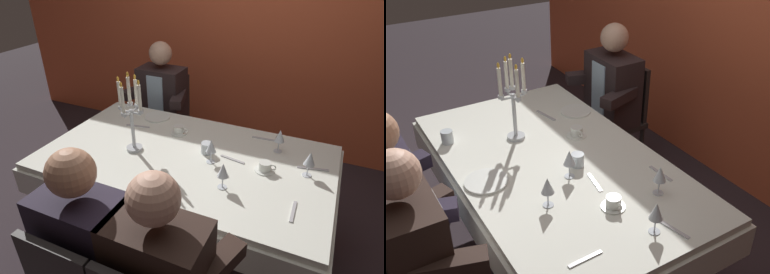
# 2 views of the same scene
# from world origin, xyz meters

# --- Properties ---
(ground_plane) EXTENTS (12.00, 12.00, 0.00)m
(ground_plane) POSITION_xyz_m (0.00, 0.00, 0.00)
(ground_plane) COLOR #31282D
(back_wall) EXTENTS (6.00, 0.12, 2.70)m
(back_wall) POSITION_xyz_m (0.00, 1.66, 1.35)
(back_wall) COLOR #E25F38
(back_wall) RESTS_ON ground_plane
(dining_table) EXTENTS (1.94, 1.14, 0.74)m
(dining_table) POSITION_xyz_m (0.00, 0.00, 0.62)
(dining_table) COLOR white
(dining_table) RESTS_ON ground_plane
(candelabra) EXTENTS (0.19, 0.19, 0.55)m
(candelabra) POSITION_xyz_m (-0.35, -0.08, 1.00)
(candelabra) COLOR silver
(candelabra) RESTS_ON dining_table
(dinner_plate_0) EXTENTS (0.24, 0.24, 0.01)m
(dinner_plate_0) POSITION_xyz_m (-0.00, -0.42, 0.75)
(dinner_plate_0) COLOR white
(dinner_plate_0) RESTS_ON dining_table
(dinner_plate_1) EXTENTS (0.21, 0.21, 0.01)m
(dinner_plate_1) POSITION_xyz_m (-0.45, 0.42, 0.75)
(dinner_plate_1) COLOR white
(dinner_plate_1) RESTS_ON dining_table
(wine_glass_0) EXTENTS (0.07, 0.07, 0.16)m
(wine_glass_0) POSITION_xyz_m (0.77, 0.10, 0.85)
(wine_glass_0) COLOR silver
(wine_glass_0) RESTS_ON dining_table
(wine_glass_1) EXTENTS (0.07, 0.07, 0.16)m
(wine_glass_1) POSITION_xyz_m (0.19, -0.01, 0.85)
(wine_glass_1) COLOR silver
(wine_glass_1) RESTS_ON dining_table
(wine_glass_2) EXTENTS (0.07, 0.07, 0.16)m
(wine_glass_2) POSITION_xyz_m (0.55, 0.30, 0.86)
(wine_glass_2) COLOR silver
(wine_glass_2) RESTS_ON dining_table
(wine_glass_3) EXTENTS (0.07, 0.07, 0.16)m
(wine_glass_3) POSITION_xyz_m (0.34, -0.23, 0.85)
(wine_glass_3) COLOR silver
(wine_glass_3) RESTS_ON dining_table
(water_tumbler_0) EXTENTS (0.07, 0.07, 0.08)m
(water_tumbler_0) POSITION_xyz_m (0.12, 0.08, 0.78)
(water_tumbler_0) COLOR silver
(water_tumbler_0) RESTS_ON dining_table
(water_tumbler_1) EXTENTS (0.07, 0.07, 0.08)m
(water_tumbler_1) POSITION_xyz_m (-0.52, -0.46, 0.78)
(water_tumbler_1) COLOR silver
(water_tumbler_1) RESTS_ON dining_table
(coffee_cup_0) EXTENTS (0.13, 0.12, 0.06)m
(coffee_cup_0) POSITION_xyz_m (0.53, 0.04, 0.77)
(coffee_cup_0) COLOR white
(coffee_cup_0) RESTS_ON dining_table
(coffee_cup_1) EXTENTS (0.13, 0.12, 0.06)m
(coffee_cup_1) POSITION_xyz_m (-0.17, 0.25, 0.77)
(coffee_cup_1) COLOR white
(coffee_cup_1) RESTS_ON dining_table
(fork_0) EXTENTS (0.17, 0.05, 0.01)m
(fork_0) POSITION_xyz_m (0.31, 0.07, 0.74)
(fork_0) COLOR #B7B7BC
(fork_0) RESTS_ON dining_table
(spoon_1) EXTENTS (0.02, 0.17, 0.01)m
(spoon_1) POSITION_xyz_m (0.75, -0.27, 0.74)
(spoon_1) COLOR #B7B7BC
(spoon_1) RESTS_ON dining_table
(knife_2) EXTENTS (0.19, 0.05, 0.01)m
(knife_2) POSITION_xyz_m (-0.52, 0.22, 0.74)
(knife_2) COLOR #B7B7BC
(knife_2) RESTS_ON dining_table
(fork_3) EXTENTS (0.17, 0.03, 0.01)m
(fork_3) POSITION_xyz_m (0.43, 0.43, 0.74)
(fork_3) COLOR #B7B7BC
(fork_3) RESTS_ON dining_table
(knife_4) EXTENTS (0.19, 0.06, 0.01)m
(knife_4) POSITION_xyz_m (0.80, 0.18, 0.74)
(knife_4) COLOR #B7B7BC
(knife_4) RESTS_ON dining_table
(seated_diner_0) EXTENTS (0.63, 0.48, 1.24)m
(seated_diner_0) POSITION_xyz_m (-0.66, 0.89, 0.74)
(seated_diner_0) COLOR #282423
(seated_diner_0) RESTS_ON ground_plane
(seated_diner_1) EXTENTS (0.63, 0.48, 1.24)m
(seated_diner_1) POSITION_xyz_m (-0.10, -0.89, 0.74)
(seated_diner_1) COLOR #282423
(seated_diner_1) RESTS_ON ground_plane
(seated_diner_2) EXTENTS (0.63, 0.48, 1.24)m
(seated_diner_2) POSITION_xyz_m (0.29, -0.89, 0.74)
(seated_diner_2) COLOR #282423
(seated_diner_2) RESTS_ON ground_plane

